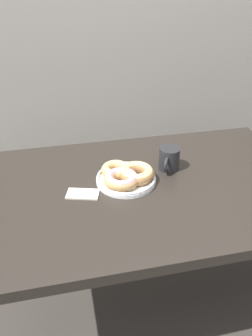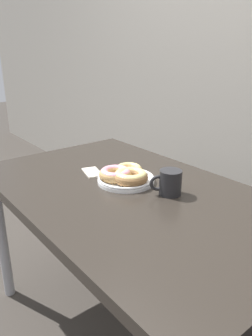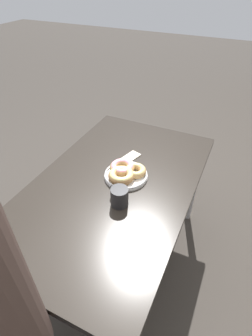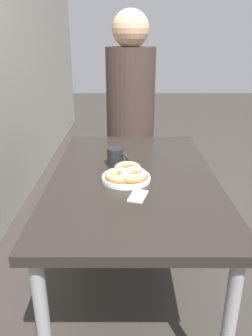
{
  "view_description": "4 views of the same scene",
  "coord_description": "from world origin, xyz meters",
  "px_view_note": "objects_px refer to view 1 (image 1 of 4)",
  "views": [
    {
      "loc": [
        -0.29,
        -0.79,
        1.4
      ],
      "look_at": [
        -0.07,
        0.22,
        0.76
      ],
      "focal_mm": 35.0,
      "sensor_mm": 36.0,
      "label": 1
    },
    {
      "loc": [
        0.87,
        -0.53,
        1.21
      ],
      "look_at": [
        -0.07,
        0.22,
        0.76
      ],
      "focal_mm": 35.0,
      "sensor_mm": 36.0,
      "label": 2
    },
    {
      "loc": [
        0.88,
        0.67,
        1.59
      ],
      "look_at": [
        -0.07,
        0.22,
        0.76
      ],
      "focal_mm": 28.0,
      "sensor_mm": 36.0,
      "label": 3
    },
    {
      "loc": [
        -1.46,
        0.22,
        1.32
      ],
      "look_at": [
        -0.07,
        0.22,
        0.76
      ],
      "focal_mm": 35.0,
      "sensor_mm": 36.0,
      "label": 4
    }
  ],
  "objects_px": {
    "dining_table": "(146,199)",
    "coffee_mug": "(169,159)",
    "donut_plate": "(126,175)",
    "napkin": "(83,194)"
  },
  "relations": [
    {
      "from": "dining_table",
      "to": "coffee_mug",
      "type": "distance_m",
      "value": 0.19
    },
    {
      "from": "dining_table",
      "to": "coffee_mug",
      "type": "height_order",
      "value": "coffee_mug"
    },
    {
      "from": "dining_table",
      "to": "donut_plate",
      "type": "bearing_deg",
      "value": 155.45
    },
    {
      "from": "coffee_mug",
      "to": "napkin",
      "type": "distance_m",
      "value": 0.37
    },
    {
      "from": "donut_plate",
      "to": "coffee_mug",
      "type": "height_order",
      "value": "coffee_mug"
    },
    {
      "from": "donut_plate",
      "to": "coffee_mug",
      "type": "bearing_deg",
      "value": 17.02
    },
    {
      "from": "dining_table",
      "to": "donut_plate",
      "type": "xyz_separation_m",
      "value": [
        -0.07,
        0.03,
        0.1
      ]
    },
    {
      "from": "donut_plate",
      "to": "coffee_mug",
      "type": "distance_m",
      "value": 0.2
    },
    {
      "from": "napkin",
      "to": "donut_plate",
      "type": "bearing_deg",
      "value": 15.06
    },
    {
      "from": "coffee_mug",
      "to": "napkin",
      "type": "relative_size",
      "value": 0.86
    }
  ]
}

